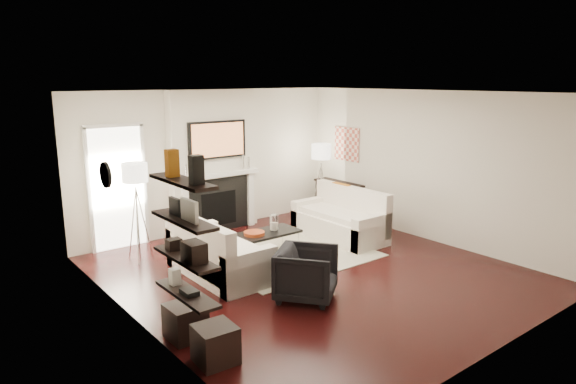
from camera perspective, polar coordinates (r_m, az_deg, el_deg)
room_envelope at (r=7.58m, az=2.83°, el=0.71°), size 6.00×6.00×6.00m
chimney_breast at (r=9.88m, az=-8.25°, el=3.38°), size 1.80×0.25×2.70m
fireplace_surround at (r=9.93m, az=-7.71°, el=-1.45°), size 1.30×0.02×1.04m
firebox at (r=9.95m, az=-7.68°, el=-1.85°), size 0.75×0.02×0.65m
mantel_pilaster_l at (r=9.56m, az=-11.32°, el=-1.94°), size 0.12×0.08×1.10m
mantel_pilaster_r at (r=10.28m, az=-4.18°, el=-0.72°), size 0.12×0.08×1.10m
mantel_shelf at (r=9.76m, az=-7.66°, el=1.91°), size 1.70×0.18×0.07m
tv_body at (r=9.69m, az=-7.85°, el=5.77°), size 1.20×0.06×0.70m
tv_screen at (r=9.66m, az=-7.75°, el=5.76°), size 1.10×0.00×0.62m
candlestick_l_tall at (r=9.48m, az=-10.58°, el=2.63°), size 0.04×0.04×0.30m
candlestick_l_short at (r=9.42m, az=-11.27°, el=2.35°), size 0.04×0.04×0.24m
candlestick_r_tall at (r=10.03m, az=-5.02°, el=3.33°), size 0.04×0.04×0.30m
candlestick_r_short at (r=10.10m, az=-4.40°, el=3.24°), size 0.04×0.04×0.24m
hallway_panel at (r=9.26m, az=-18.44°, el=0.35°), size 0.90×0.02×2.10m
door_trim_l at (r=9.09m, az=-21.23°, el=-0.07°), size 0.06×0.06×2.16m
door_trim_r at (r=9.41m, az=-15.67°, el=0.72°), size 0.06×0.06×2.16m
door_trim_top at (r=9.09m, az=-18.87°, el=7.00°), size 1.02×0.06×0.06m
rug at (r=8.61m, az=0.34°, el=-7.10°), size 2.60×2.00×0.01m
loveseat_left_base at (r=7.84m, az=-7.67°, el=-7.66°), size 0.85×1.80×0.42m
loveseat_left_back at (r=7.58m, az=-9.92°, el=-5.92°), size 0.18×1.80×0.80m
loveseat_left_arm_n at (r=7.17m, az=-4.32°, el=-8.79°), size 0.85×0.18×0.60m
loveseat_left_arm_s at (r=8.48m, az=-10.52°, el=-5.54°), size 0.85×0.18×0.60m
loveseat_left_cushion at (r=7.78m, az=-7.41°, el=-5.79°), size 0.63×1.44×0.10m
pillow_left_orange at (r=7.77m, az=-11.05°, el=-3.92°), size 0.10×0.42×0.42m
pillow_left_charcoal at (r=7.27m, az=-8.84°, el=-5.08°), size 0.10×0.40×0.40m
loveseat_right_base at (r=9.55m, az=5.68°, el=-3.90°), size 0.85×1.80×0.42m
loveseat_right_back at (r=9.69m, az=7.14°, el=-1.75°), size 0.18×1.80×0.80m
loveseat_right_arm_n at (r=8.98m, az=9.29°, el=-4.47°), size 0.85×0.18×0.60m
loveseat_right_arm_s at (r=10.09m, az=2.49°, el=-2.41°), size 0.85×0.18×0.60m
loveseat_right_cushion at (r=9.44m, az=5.49°, el=-2.44°), size 0.63×1.44×0.10m
pillow_right_orange at (r=9.85m, az=5.93°, el=-0.27°), size 0.10×0.42×0.42m
pillow_right_charcoal at (r=9.44m, az=8.47°, el=-0.96°), size 0.10×0.40×0.40m
coffee_table at (r=8.50m, az=-2.38°, el=-4.60°), size 1.10×0.55×0.04m
coffee_leg_nw at (r=8.12m, az=-4.31°, el=-7.01°), size 0.02×0.02×0.38m
coffee_leg_ne at (r=8.69m, az=1.17°, el=-5.65°), size 0.02×0.02×0.38m
coffee_leg_sw at (r=8.47m, az=-6.00°, el=-6.21°), size 0.02×0.02×0.38m
coffee_leg_se at (r=9.01m, az=-0.62°, el=-4.97°), size 0.02×0.02×0.38m
hurricane_glass at (r=8.54m, az=-1.57°, el=-3.39°), size 0.15×0.15×0.26m
hurricane_candle at (r=8.55m, az=-1.57°, el=-3.81°), size 0.09×0.09×0.13m
copper_bowl at (r=8.34m, az=-3.77°, el=-4.61°), size 0.34×0.34×0.06m
armchair at (r=6.92m, az=2.08°, el=-8.78°), size 1.02×1.01×0.77m
lamp_left_post at (r=8.61m, az=-16.32°, el=-3.48°), size 0.02×0.02×1.20m
lamp_left_shade at (r=8.43m, az=-16.67°, el=2.09°), size 0.40×0.40×0.30m
lamp_left_leg_a at (r=8.65m, az=-15.65°, el=-3.36°), size 0.25×0.02×1.23m
lamp_left_leg_b at (r=8.68m, az=-16.90°, el=-3.39°), size 0.14×0.22×1.23m
lamp_left_leg_c at (r=8.51m, az=-16.42°, el=-3.68°), size 0.14×0.22×1.23m
lamp_right_post at (r=10.59m, az=3.66°, el=-0.03°), size 0.02×0.02×1.20m
lamp_right_shade at (r=10.44m, az=3.72°, el=4.52°), size 0.40×0.40×0.30m
lamp_right_leg_a at (r=10.67m, az=4.10°, el=0.05°), size 0.25×0.02×1.23m
lamp_right_leg_b at (r=10.63m, az=3.09°, el=0.01°), size 0.14×0.22×1.23m
lamp_right_leg_c at (r=10.49m, az=3.78°, el=-0.16°), size 0.14×0.22×1.23m
console_top at (r=10.92m, az=5.66°, el=1.01°), size 0.35×1.20×0.04m
console_leg_n at (r=10.63m, az=7.68°, el=-1.44°), size 0.30×0.04×0.71m
console_leg_s at (r=11.39m, az=3.70°, el=-0.40°), size 0.30×0.04×0.71m
wall_art at (r=10.86m, az=6.55°, el=5.31°), size 0.03×0.70×0.70m
shelf_bottom at (r=5.56m, az=-11.16°, el=-11.05°), size 0.25×1.00×0.03m
shelf_lower at (r=5.41m, az=-11.34°, el=-7.16°), size 0.25×1.00×0.04m
shelf_upper at (r=5.29m, az=-11.52°, el=-3.08°), size 0.25×1.00×0.04m
shelf_top at (r=5.20m, az=-11.71°, el=1.17°), size 0.25×1.00×0.04m
decor_magfile_a at (r=4.90m, az=-10.16°, el=2.43°), size 0.12×0.10×0.28m
decor_magfile_b at (r=5.35m, az=-12.76°, el=3.15°), size 0.12×0.10×0.28m
decor_frame_a at (r=5.14m, az=-10.90°, el=-2.04°), size 0.04×0.30×0.22m
decor_frame_b at (r=5.42m, az=-12.41°, el=-1.59°), size 0.04×0.22×0.18m
decor_wine_rack at (r=5.21m, az=-10.39°, el=-6.54°), size 0.18×0.25×0.20m
decor_box_small at (r=5.60m, az=-12.58°, el=-5.69°), size 0.15×0.12×0.12m
decor_books at (r=5.49m, az=-10.90°, el=-10.84°), size 0.14×0.20×0.05m
decor_box_tall at (r=5.74m, az=-12.47°, el=-9.16°), size 0.10×0.10×0.18m
clock_rim at (r=6.92m, az=-19.62°, el=1.81°), size 0.04×0.34×0.34m
clock_face at (r=6.93m, az=-19.42°, el=1.84°), size 0.01×0.29×0.29m
ottoman_near at (r=6.13m, az=-11.32°, el=-13.88°), size 0.41×0.41×0.40m
ottoman_far at (r=5.61m, az=-8.07°, el=-16.39°), size 0.43×0.43×0.40m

